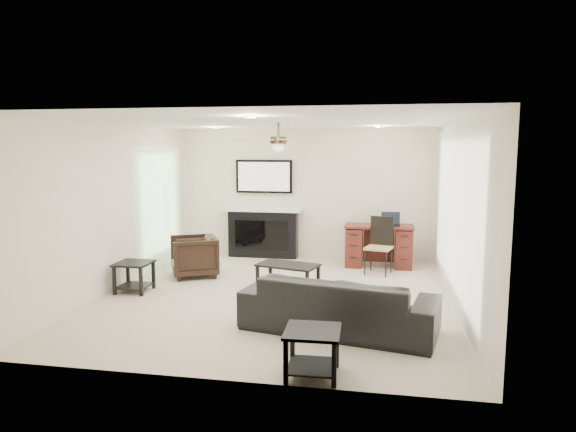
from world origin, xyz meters
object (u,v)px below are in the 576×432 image
Objects in this scene: coffee_table at (288,277)px; desk at (379,246)px; fireplace_unit at (263,209)px; armchair at (194,256)px; sofa at (339,303)px.

coffee_table is 0.74× the size of desk.
fireplace_unit reaches higher than desk.
fireplace_unit reaches higher than armchair.
fireplace_unit is 2.35m from desk.
fireplace_unit is (-1.80, 3.83, 0.62)m from sofa.
armchair reaches higher than sofa.
fireplace_unit is at bearing 169.27° from desk.
fireplace_unit is at bearing 127.81° from armchair.
armchair is (-2.60, 2.15, 0.01)m from sofa.
fireplace_unit is 1.57× the size of desk.
coffee_table is at bearing 45.33° from armchair.
desk reaches higher than sofa.
sofa is at bearing -45.15° from coffee_table.
armchair is 0.39× the size of fireplace_unit.
armchair is at bearing -115.45° from fireplace_unit.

